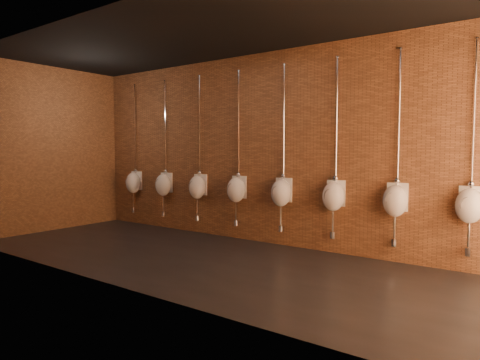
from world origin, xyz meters
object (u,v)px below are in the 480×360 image
Objects in this scene: urinal_2 at (197,186)px; urinal_5 at (333,195)px; urinal_6 at (395,199)px; urinal_0 at (133,182)px; urinal_7 at (470,204)px; urinal_4 at (281,192)px; urinal_3 at (236,189)px; urinal_1 at (163,184)px.

urinal_2 and urinal_5 have the same top height.
urinal_5 is 1.00× the size of urinal_6.
urinal_7 is at bearing 0.00° from urinal_0.
urinal_4 is 1.00× the size of urinal_6.
urinal_7 is (1.82, 0.00, 0.00)m from urinal_5.
urinal_4 is at bearing 0.00° from urinal_0.
urinal_0 is at bearing 180.00° from urinal_5.
urinal_7 is (4.54, 0.00, 0.00)m from urinal_2.
urinal_0 is 2.73m from urinal_3.
urinal_0 is 1.00× the size of urinal_5.
urinal_5 is (1.82, 0.00, 0.00)m from urinal_3.
urinal_0 is at bearing 180.00° from urinal_2.
urinal_0 and urinal_1 have the same top height.
urinal_4 is (3.64, 0.00, 0.00)m from urinal_0.
urinal_6 is at bearing 0.00° from urinal_5.
urinal_0 is 1.00× the size of urinal_2.
urinal_1 is at bearing 180.00° from urinal_4.
urinal_7 is (3.64, 0.00, 0.00)m from urinal_3.
urinal_1 and urinal_4 have the same top height.
urinal_1 is 2.73m from urinal_4.
urinal_2 is at bearing 180.00° from urinal_4.
urinal_3 is at bearing 180.00° from urinal_4.
urinal_0 is at bearing 180.00° from urinal_6.
urinal_1 and urinal_2 have the same top height.
urinal_0 is at bearing 180.00° from urinal_1.
urinal_7 is (0.91, 0.00, 0.00)m from urinal_6.
urinal_1 is 1.82m from urinal_3.
urinal_7 is at bearing 0.00° from urinal_4.
urinal_3 is 2.73m from urinal_6.
urinal_4 and urinal_5 have the same top height.
urinal_1 and urinal_3 have the same top height.
urinal_4 is 1.00× the size of urinal_7.
urinal_2 and urinal_7 have the same top height.
urinal_5 is at bearing 180.00° from urinal_7.
urinal_5 is 0.91m from urinal_6.
urinal_5 is (3.64, 0.00, 0.00)m from urinal_1.
urinal_0 is at bearing 180.00° from urinal_3.
urinal_3 is at bearing 180.00° from urinal_6.
urinal_1 is 1.00× the size of urinal_4.
urinal_1 is 4.54m from urinal_6.
urinal_6 is 1.00× the size of urinal_7.
urinal_2 is 1.00× the size of urinal_5.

